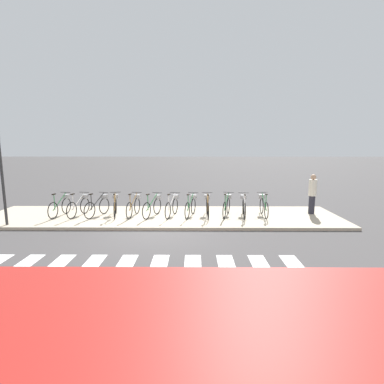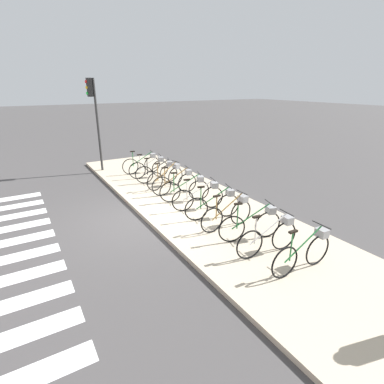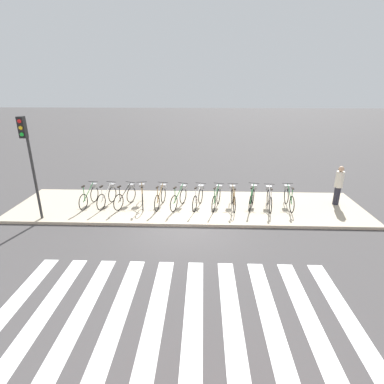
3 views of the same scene
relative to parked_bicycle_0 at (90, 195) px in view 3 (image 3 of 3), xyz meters
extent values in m
plane|color=#423F3F|center=(4.31, -1.79, -0.57)|extent=(120.00, 120.00, 0.00)
cube|color=#B7A88E|center=(4.31, 0.08, -0.51)|extent=(15.11, 3.75, 0.12)
cube|color=silver|center=(2.06, -8.22, -0.57)|extent=(0.45, 8.00, 0.01)
cube|color=silver|center=(2.96, -8.22, -0.57)|extent=(0.45, 8.00, 0.01)
torus|color=black|center=(-0.08, -0.57, -0.10)|extent=(0.14, 0.71, 0.71)
torus|color=black|center=(0.06, 0.39, -0.10)|extent=(0.14, 0.71, 0.71)
cylinder|color=#267238|center=(-0.01, -0.09, 0.19)|extent=(0.17, 0.98, 0.60)
cylinder|color=#267238|center=(-0.06, -0.44, 0.22)|extent=(0.04, 0.04, 0.64)
cube|color=black|center=(-0.06, -0.44, 0.56)|extent=(0.10, 0.21, 0.04)
cylinder|color=#262626|center=(0.06, 0.39, 0.51)|extent=(0.46, 0.09, 0.02)
cube|color=gray|center=(0.06, 0.44, 0.31)|extent=(0.27, 0.23, 0.18)
torus|color=black|center=(0.67, -0.55, -0.10)|extent=(0.18, 0.70, 0.71)
torus|color=black|center=(0.87, 0.40, -0.10)|extent=(0.18, 0.70, 0.71)
cylinder|color=silver|center=(0.77, -0.07, 0.19)|extent=(0.24, 0.98, 0.60)
cylinder|color=silver|center=(0.70, -0.42, 0.22)|extent=(0.04, 0.04, 0.64)
cube|color=black|center=(0.70, -0.42, 0.56)|extent=(0.11, 0.21, 0.04)
cylinder|color=#262626|center=(0.87, 0.40, 0.51)|extent=(0.46, 0.12, 0.02)
cube|color=gray|center=(0.88, 0.45, 0.31)|extent=(0.28, 0.25, 0.18)
torus|color=black|center=(1.41, -0.54, -0.10)|extent=(0.27, 0.68, 0.71)
torus|color=black|center=(1.74, 0.38, -0.10)|extent=(0.27, 0.68, 0.71)
cylinder|color=black|center=(1.57, -0.08, 0.19)|extent=(0.37, 0.94, 0.60)
cylinder|color=black|center=(1.45, -0.41, 0.22)|extent=(0.04, 0.04, 0.64)
cube|color=black|center=(1.45, -0.41, 0.56)|extent=(0.13, 0.21, 0.04)
cylinder|color=#262626|center=(1.74, 0.38, 0.51)|extent=(0.44, 0.18, 0.02)
cube|color=gray|center=(1.75, 0.42, 0.31)|extent=(0.29, 0.27, 0.18)
torus|color=black|center=(2.43, -0.53, -0.10)|extent=(0.18, 0.70, 0.71)
torus|color=black|center=(2.23, 0.42, -0.10)|extent=(0.18, 0.70, 0.71)
cylinder|color=olive|center=(2.33, -0.06, 0.19)|extent=(0.23, 0.98, 0.60)
cylinder|color=olive|center=(2.40, -0.40, 0.22)|extent=(0.04, 0.04, 0.64)
cube|color=black|center=(2.40, -0.40, 0.56)|extent=(0.11, 0.21, 0.04)
cylinder|color=#262626|center=(2.23, 0.42, 0.51)|extent=(0.46, 0.12, 0.02)
cube|color=gray|center=(2.22, 0.47, 0.31)|extent=(0.28, 0.24, 0.18)
torus|color=black|center=(3.04, -0.57, -0.10)|extent=(0.14, 0.71, 0.71)
torus|color=black|center=(3.18, 0.40, -0.10)|extent=(0.14, 0.71, 0.71)
cylinder|color=olive|center=(3.11, -0.08, 0.19)|extent=(0.18, 0.98, 0.60)
cylinder|color=olive|center=(3.06, -0.43, 0.22)|extent=(0.04, 0.04, 0.64)
cube|color=black|center=(3.06, -0.43, 0.56)|extent=(0.10, 0.21, 0.04)
cylinder|color=#262626|center=(3.18, 0.40, 0.51)|extent=(0.46, 0.09, 0.02)
cube|color=gray|center=(3.19, 0.45, 0.31)|extent=(0.27, 0.23, 0.18)
torus|color=black|center=(3.75, -0.59, -0.10)|extent=(0.27, 0.68, 0.71)
torus|color=black|center=(4.08, 0.33, -0.10)|extent=(0.27, 0.68, 0.71)
cylinder|color=#267238|center=(3.91, -0.13, 0.19)|extent=(0.36, 0.94, 0.60)
cylinder|color=#267238|center=(3.79, -0.46, 0.22)|extent=(0.04, 0.04, 0.64)
cube|color=black|center=(3.79, -0.46, 0.56)|extent=(0.13, 0.21, 0.04)
cylinder|color=#262626|center=(4.08, 0.33, 0.51)|extent=(0.44, 0.18, 0.02)
cube|color=gray|center=(4.09, 0.38, 0.31)|extent=(0.29, 0.27, 0.18)
torus|color=black|center=(4.62, -0.59, -0.10)|extent=(0.21, 0.70, 0.71)
torus|color=black|center=(4.86, 0.35, -0.10)|extent=(0.21, 0.70, 0.71)
cylinder|color=silver|center=(4.74, -0.12, 0.19)|extent=(0.27, 0.97, 0.60)
cylinder|color=silver|center=(4.65, -0.46, 0.22)|extent=(0.04, 0.04, 0.64)
cube|color=black|center=(4.65, -0.46, 0.56)|extent=(0.12, 0.21, 0.04)
cylinder|color=#262626|center=(4.86, 0.35, 0.51)|extent=(0.45, 0.14, 0.02)
cube|color=gray|center=(4.87, 0.40, 0.31)|extent=(0.28, 0.25, 0.18)
torus|color=black|center=(5.41, -0.59, -0.10)|extent=(0.21, 0.69, 0.71)
torus|color=black|center=(5.65, 0.36, -0.10)|extent=(0.21, 0.69, 0.71)
cylinder|color=#267238|center=(5.53, -0.12, 0.19)|extent=(0.28, 0.97, 0.60)
cylinder|color=#267238|center=(5.44, -0.46, 0.22)|extent=(0.04, 0.04, 0.64)
cube|color=black|center=(5.44, -0.46, 0.56)|extent=(0.12, 0.21, 0.04)
cylinder|color=#262626|center=(5.65, 0.36, 0.51)|extent=(0.45, 0.14, 0.02)
cube|color=gray|center=(5.67, 0.40, 0.31)|extent=(0.28, 0.25, 0.18)
torus|color=black|center=(6.26, -0.63, -0.10)|extent=(0.04, 0.71, 0.71)
torus|color=black|center=(6.26, 0.35, -0.10)|extent=(0.04, 0.71, 0.71)
cylinder|color=olive|center=(6.26, -0.14, 0.19)|extent=(0.04, 0.99, 0.60)
cylinder|color=olive|center=(6.26, -0.49, 0.22)|extent=(0.03, 0.03, 0.64)
cube|color=black|center=(6.26, -0.49, 0.56)|extent=(0.07, 0.20, 0.04)
cylinder|color=#262626|center=(6.26, 0.35, 0.51)|extent=(0.46, 0.03, 0.02)
cube|color=gray|center=(6.26, 0.40, 0.31)|extent=(0.24, 0.20, 0.18)
torus|color=black|center=(6.93, -0.49, -0.10)|extent=(0.23, 0.69, 0.71)
torus|color=black|center=(7.20, 0.44, -0.10)|extent=(0.23, 0.69, 0.71)
cylinder|color=#267238|center=(7.06, -0.03, 0.19)|extent=(0.30, 0.96, 0.60)
cylinder|color=#267238|center=(6.97, -0.37, 0.22)|extent=(0.04, 0.04, 0.64)
cube|color=black|center=(6.97, -0.37, 0.56)|extent=(0.12, 0.21, 0.04)
cylinder|color=#262626|center=(7.20, 0.44, 0.51)|extent=(0.45, 0.15, 0.02)
cube|color=gray|center=(7.21, 0.49, 0.31)|extent=(0.29, 0.26, 0.18)
torus|color=black|center=(7.74, -0.63, -0.10)|extent=(0.11, 0.71, 0.71)
torus|color=black|center=(7.84, 0.34, -0.10)|extent=(0.11, 0.71, 0.71)
cylinder|color=silver|center=(7.79, -0.15, 0.19)|extent=(0.13, 0.99, 0.60)
cylinder|color=silver|center=(7.76, -0.50, 0.22)|extent=(0.03, 0.03, 0.64)
cube|color=black|center=(7.76, -0.50, 0.56)|extent=(0.09, 0.21, 0.04)
cylinder|color=#262626|center=(7.84, 0.34, 0.51)|extent=(0.46, 0.07, 0.02)
cube|color=gray|center=(7.85, 0.39, 0.31)|extent=(0.26, 0.22, 0.18)
torus|color=black|center=(8.65, -0.50, -0.10)|extent=(0.05, 0.71, 0.71)
torus|color=black|center=(8.67, 0.47, -0.10)|extent=(0.05, 0.71, 0.71)
cylinder|color=#267238|center=(8.66, -0.02, 0.19)|extent=(0.06, 0.99, 0.60)
cylinder|color=#267238|center=(8.65, -0.37, 0.22)|extent=(0.03, 0.03, 0.64)
cube|color=black|center=(8.65, -0.37, 0.56)|extent=(0.07, 0.20, 0.04)
cylinder|color=#262626|center=(8.67, 0.47, 0.51)|extent=(0.46, 0.03, 0.02)
cube|color=gray|center=(8.67, 0.52, 0.31)|extent=(0.24, 0.21, 0.18)
cylinder|color=#23232D|center=(10.87, 0.48, -0.05)|extent=(0.26, 0.26, 0.80)
cylinder|color=beige|center=(10.87, 0.48, 0.71)|extent=(0.34, 0.34, 0.71)
sphere|color=tan|center=(10.87, 0.48, 1.18)|extent=(0.23, 0.23, 0.23)
cylinder|color=#2D2D2D|center=(-1.46, -1.44, 1.54)|extent=(0.10, 0.10, 3.98)
cube|color=black|center=(-1.46, -1.62, 3.16)|extent=(0.24, 0.20, 0.75)
sphere|color=red|center=(-1.46, -1.72, 3.38)|extent=(0.14, 0.14, 0.14)
sphere|color=gold|center=(-1.46, -1.72, 3.15)|extent=(0.14, 0.14, 0.14)
sphere|color=green|center=(-1.46, -1.72, 2.92)|extent=(0.14, 0.14, 0.14)
camera|label=1|loc=(5.69, -12.46, 2.64)|focal=28.00mm
camera|label=2|loc=(12.12, -4.74, 3.26)|focal=28.00mm
camera|label=3|loc=(4.93, -12.11, 4.61)|focal=28.00mm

